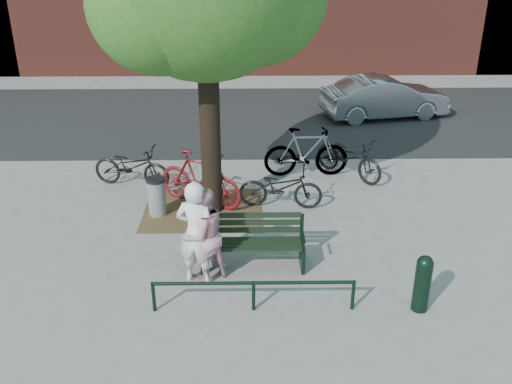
{
  "coord_description": "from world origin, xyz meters",
  "views": [
    {
      "loc": [
        -0.07,
        -8.32,
        5.26
      ],
      "look_at": [
        0.07,
        1.0,
        0.95
      ],
      "focal_mm": 40.0,
      "sensor_mm": 36.0,
      "label": 1
    }
  ],
  "objects_px": {
    "litter_bin": "(157,197)",
    "parked_car": "(385,97)",
    "bollard": "(423,281)",
    "park_bench": "(253,240)",
    "person_right": "(203,235)",
    "person_left": "(196,233)",
    "bicycle_c": "(281,187)"
  },
  "relations": [
    {
      "from": "person_right",
      "to": "bicycle_c",
      "type": "height_order",
      "value": "person_right"
    },
    {
      "from": "person_left",
      "to": "litter_bin",
      "type": "relative_size",
      "value": 2.22
    },
    {
      "from": "park_bench",
      "to": "litter_bin",
      "type": "bearing_deg",
      "value": 134.66
    },
    {
      "from": "litter_bin",
      "to": "park_bench",
      "type": "bearing_deg",
      "value": -45.34
    },
    {
      "from": "bicycle_c",
      "to": "person_right",
      "type": "bearing_deg",
      "value": 158.68
    },
    {
      "from": "park_bench",
      "to": "person_right",
      "type": "distance_m",
      "value": 0.94
    },
    {
      "from": "person_left",
      "to": "bicycle_c",
      "type": "bearing_deg",
      "value": -102.18
    },
    {
      "from": "litter_bin",
      "to": "parked_car",
      "type": "relative_size",
      "value": 0.21
    },
    {
      "from": "bollard",
      "to": "parked_car",
      "type": "bearing_deg",
      "value": 80.82
    },
    {
      "from": "litter_bin",
      "to": "bicycle_c",
      "type": "xyz_separation_m",
      "value": [
        2.5,
        0.33,
        0.05
      ]
    },
    {
      "from": "person_left",
      "to": "parked_car",
      "type": "bearing_deg",
      "value": -102.61
    },
    {
      "from": "bollard",
      "to": "litter_bin",
      "type": "bearing_deg",
      "value": 143.89
    },
    {
      "from": "park_bench",
      "to": "litter_bin",
      "type": "distance_m",
      "value": 2.7
    },
    {
      "from": "bollard",
      "to": "parked_car",
      "type": "height_order",
      "value": "parked_car"
    },
    {
      "from": "park_bench",
      "to": "litter_bin",
      "type": "relative_size",
      "value": 2.18
    },
    {
      "from": "person_left",
      "to": "parked_car",
      "type": "height_order",
      "value": "person_left"
    },
    {
      "from": "person_left",
      "to": "person_right",
      "type": "height_order",
      "value": "person_left"
    },
    {
      "from": "litter_bin",
      "to": "parked_car",
      "type": "xyz_separation_m",
      "value": [
        5.99,
        6.5,
        0.22
      ]
    },
    {
      "from": "bollard",
      "to": "park_bench",
      "type": "bearing_deg",
      "value": 152.67
    },
    {
      "from": "litter_bin",
      "to": "bicycle_c",
      "type": "height_order",
      "value": "bicycle_c"
    },
    {
      "from": "parked_car",
      "to": "litter_bin",
      "type": "bearing_deg",
      "value": 125.71
    },
    {
      "from": "person_right",
      "to": "person_left",
      "type": "bearing_deg",
      "value": -1.01
    },
    {
      "from": "person_right",
      "to": "park_bench",
      "type": "bearing_deg",
      "value": 171.59
    },
    {
      "from": "park_bench",
      "to": "parked_car",
      "type": "relative_size",
      "value": 0.46
    },
    {
      "from": "person_right",
      "to": "bollard",
      "type": "bearing_deg",
      "value": 129.8
    },
    {
      "from": "person_right",
      "to": "parked_car",
      "type": "relative_size",
      "value": 0.43
    },
    {
      "from": "park_bench",
      "to": "person_right",
      "type": "height_order",
      "value": "person_right"
    },
    {
      "from": "parked_car",
      "to": "bollard",
      "type": "bearing_deg",
      "value": 159.18
    },
    {
      "from": "parked_car",
      "to": "park_bench",
      "type": "bearing_deg",
      "value": 142.46
    },
    {
      "from": "parked_car",
      "to": "bicycle_c",
      "type": "bearing_deg",
      "value": 138.87
    },
    {
      "from": "person_left",
      "to": "litter_bin",
      "type": "xyz_separation_m",
      "value": [
        -1.0,
        2.39,
        -0.48
      ]
    },
    {
      "from": "bicycle_c",
      "to": "litter_bin",
      "type": "bearing_deg",
      "value": 103.85
    }
  ]
}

